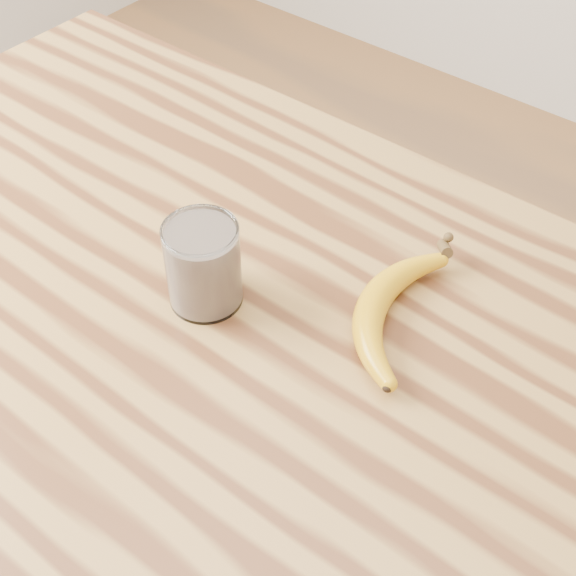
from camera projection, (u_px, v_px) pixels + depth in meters
The scene contains 3 objects.
table at pixel (186, 359), 1.03m from camera, with size 1.20×0.80×0.90m.
smoothie_glass at pixel (203, 265), 0.88m from camera, with size 0.08×0.08×0.11m.
banana at pixel (372, 304), 0.89m from camera, with size 0.11×0.29×0.04m, color #CD910F, non-canonical shape.
Camera 1 is at (0.51, -0.42, 1.57)m, focal length 50.00 mm.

